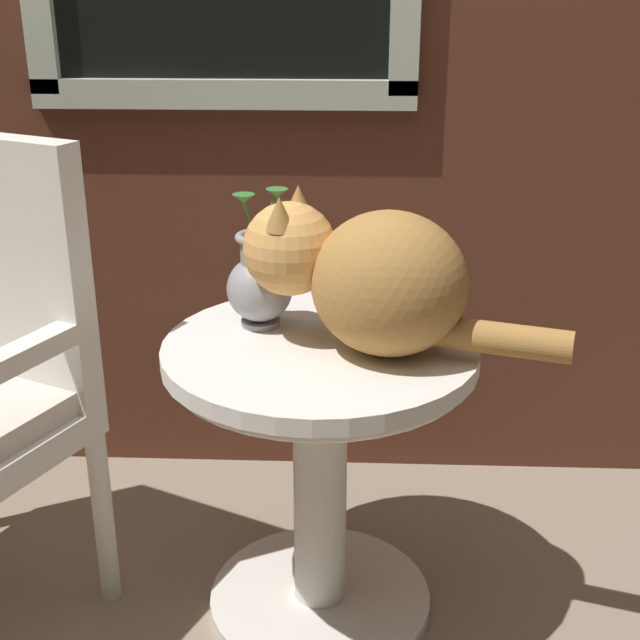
% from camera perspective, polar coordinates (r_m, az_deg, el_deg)
% --- Properties ---
extents(wicker_side_table, '(0.62, 0.62, 0.63)m').
position_cam_1_polar(wicker_side_table, '(1.78, 0.00, -7.49)').
color(wicker_side_table, silver).
rests_on(wicker_side_table, ground_plane).
extents(cat, '(0.61, 0.35, 0.30)m').
position_cam_1_polar(cat, '(1.62, 3.38, 2.84)').
color(cat, '#AD7A3D').
rests_on(cat, wicker_side_table).
extents(pewter_vase_with_ivy, '(0.13, 0.13, 0.29)m').
position_cam_1_polar(pewter_vase_with_ivy, '(1.75, -4.01, 2.57)').
color(pewter_vase_with_ivy, '#99999E').
rests_on(pewter_vase_with_ivy, wicker_side_table).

